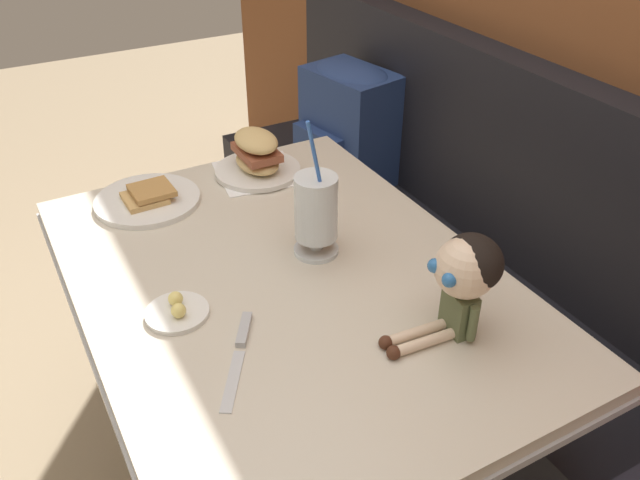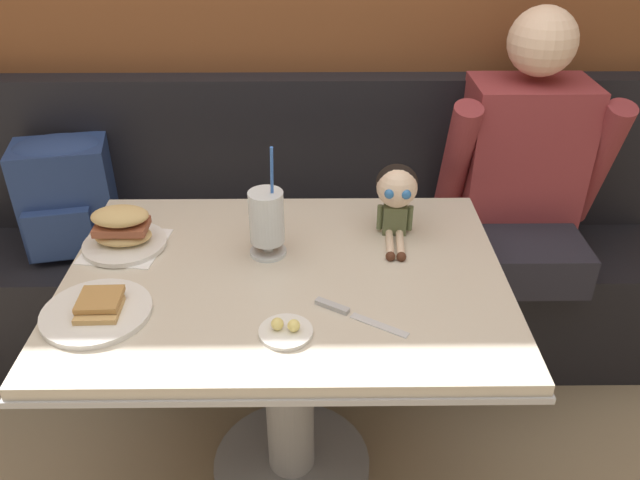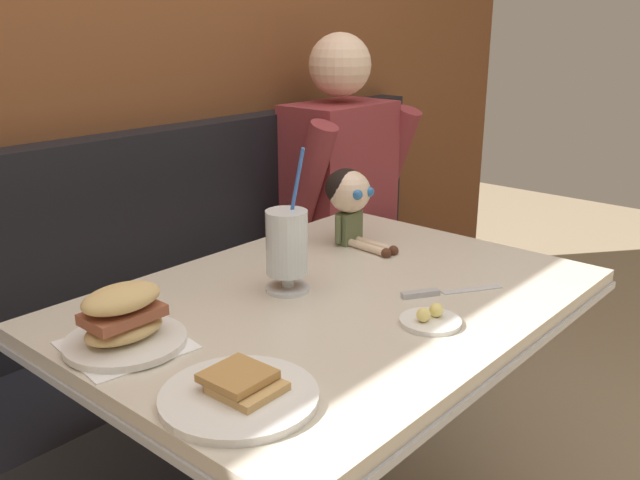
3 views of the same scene
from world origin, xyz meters
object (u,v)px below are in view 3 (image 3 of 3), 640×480
butter_saucer (430,319)px  butter_knife (435,293)px  milkshake_glass (287,246)px  diner_patron (348,187)px  toast_plate (240,394)px  sandwich_plate (124,323)px  seated_doll (349,196)px

butter_saucer → butter_knife: bearing=28.6°
milkshake_glass → diner_patron: 0.95m
toast_plate → sandwich_plate: (-0.01, 0.29, 0.03)m
milkshake_glass → sandwich_plate: (-0.39, 0.04, -0.06)m
milkshake_glass → butter_saucer: 0.34m
butter_saucer → diner_patron: (0.76, 0.81, -0.01)m
milkshake_glass → seated_doll: (0.34, 0.10, 0.03)m
toast_plate → butter_knife: bearing=0.1°
milkshake_glass → sandwich_plate: 0.39m
toast_plate → sandwich_plate: size_ratio=1.11×
butter_saucer → butter_knife: 0.15m
toast_plate → milkshake_glass: milkshake_glass is taller
milkshake_glass → butter_saucer: bearing=-80.0°
seated_doll → butter_saucer: bearing=-123.4°
butter_saucer → sandwich_plate: bearing=140.5°
sandwich_plate → butter_knife: size_ratio=1.08×
milkshake_glass → butter_knife: 0.33m
sandwich_plate → seated_doll: (0.73, 0.07, 0.08)m
seated_doll → diner_patron: size_ratio=0.27×
butter_knife → toast_plate: bearing=-179.9°
butter_saucer → butter_knife: (0.13, 0.07, -0.00)m
toast_plate → milkshake_glass: size_ratio=0.80×
milkshake_glass → toast_plate: bearing=-145.7°
toast_plate → butter_saucer: 0.44m
sandwich_plate → diner_patron: 1.28m
sandwich_plate → seated_doll: bearing=5.3°
sandwich_plate → diner_patron: diner_patron is taller
butter_saucer → diner_patron: size_ratio=0.15×
seated_doll → toast_plate: bearing=-153.3°
sandwich_plate → butter_saucer: 0.57m
milkshake_glass → seated_doll: milkshake_glass is taller
diner_patron → sandwich_plate: bearing=-159.4°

